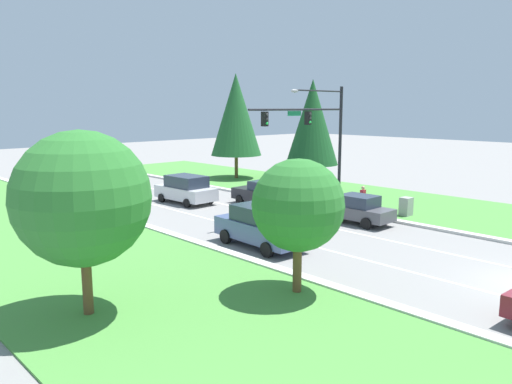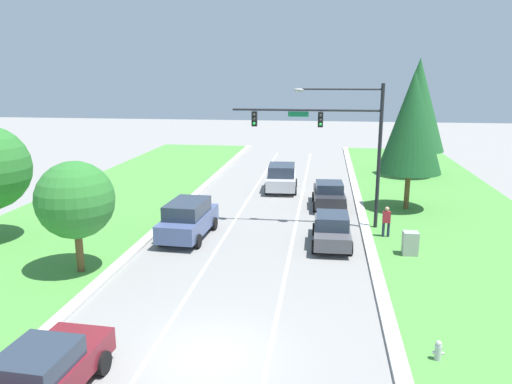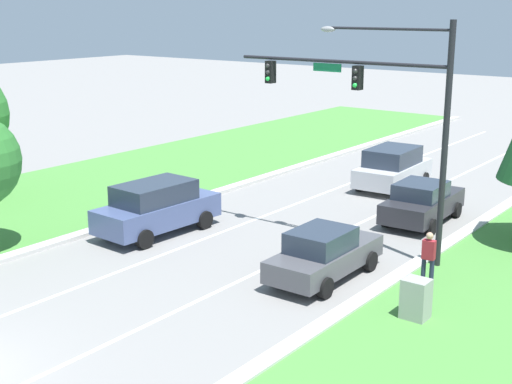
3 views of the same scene
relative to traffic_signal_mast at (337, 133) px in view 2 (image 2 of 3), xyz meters
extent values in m
plane|color=gray|center=(-3.90, -13.88, -5.27)|extent=(160.00, 160.00, 0.00)
cube|color=beige|center=(1.75, -13.88, -5.20)|extent=(0.50, 90.00, 0.15)
cube|color=beige|center=(-9.55, -13.88, -5.20)|extent=(0.50, 90.00, 0.15)
cube|color=white|center=(-5.70, -13.88, -5.27)|extent=(0.14, 81.00, 0.01)
cube|color=white|center=(-2.10, -13.88, -5.27)|extent=(0.14, 81.00, 0.01)
cylinder|color=black|center=(2.31, 0.01, -1.33)|extent=(0.20, 0.20, 7.89)
cylinder|color=black|center=(-1.68, 0.01, 1.20)|extent=(7.97, 0.12, 0.12)
cube|color=#147042|center=(-2.08, 0.01, 0.98)|extent=(1.10, 0.04, 0.28)
cylinder|color=black|center=(0.11, 0.01, 2.30)|extent=(4.38, 0.09, 0.09)
ellipsoid|color=gray|center=(-2.08, 0.01, 2.25)|extent=(0.56, 0.28, 0.20)
cube|color=black|center=(-0.88, 0.01, 0.70)|extent=(0.28, 0.32, 0.80)
sphere|color=#2D2D2D|center=(-0.88, -0.16, 0.93)|extent=(0.16, 0.16, 0.16)
sphere|color=#2D2D2D|center=(-0.88, -0.16, 0.70)|extent=(0.16, 0.16, 0.16)
sphere|color=#23D647|center=(-0.88, -0.16, 0.47)|extent=(0.16, 0.16, 0.16)
cube|color=black|center=(-4.47, 0.01, 0.70)|extent=(0.28, 0.32, 0.80)
sphere|color=#2D2D2D|center=(-4.47, -0.16, 0.93)|extent=(0.16, 0.16, 0.16)
sphere|color=#2D2D2D|center=(-4.47, -0.16, 0.70)|extent=(0.16, 0.16, 0.16)
sphere|color=#23D647|center=(-4.47, -0.16, 0.47)|extent=(0.16, 0.16, 0.16)
cube|color=maroon|center=(-7.64, -16.47, -4.59)|extent=(2.04, 4.36, 0.69)
cube|color=#283342|center=(-7.65, -16.73, -3.98)|extent=(1.74, 2.01, 0.54)
cylinder|color=black|center=(-6.68, -15.19, -4.94)|extent=(0.27, 0.69, 0.68)
cylinder|color=black|center=(-8.47, -15.10, -4.94)|extent=(0.27, 0.69, 0.68)
cube|color=#28282D|center=(-0.25, 4.44, -4.59)|extent=(2.08, 4.55, 0.75)
cube|color=#283342|center=(-0.23, 4.17, -3.92)|extent=(1.78, 2.09, 0.60)
cylinder|color=black|center=(0.60, 5.86, -4.97)|extent=(0.27, 0.63, 0.62)
cylinder|color=black|center=(-1.23, 5.78, -4.97)|extent=(0.27, 0.63, 0.62)
cylinder|color=black|center=(0.73, 3.10, -4.97)|extent=(0.27, 0.63, 0.62)
cylinder|color=black|center=(-1.09, 3.01, -4.97)|extent=(0.27, 0.63, 0.62)
cube|color=silver|center=(-3.68, 8.71, -4.55)|extent=(2.28, 4.72, 0.84)
cube|color=#283342|center=(-3.67, 8.59, -3.74)|extent=(1.98, 2.86, 0.79)
cylinder|color=black|center=(-2.74, 10.19, -4.97)|extent=(0.27, 0.61, 0.60)
cylinder|color=black|center=(-4.75, 10.09, -4.97)|extent=(0.27, 0.61, 0.60)
cylinder|color=black|center=(-2.60, 7.32, -4.97)|extent=(0.27, 0.61, 0.60)
cylinder|color=black|center=(-4.62, 7.23, -4.97)|extent=(0.27, 0.61, 0.60)
cube|color=#475684|center=(-7.54, -2.90, -4.48)|extent=(2.18, 4.99, 0.89)
cube|color=#283342|center=(-7.54, -3.02, -3.67)|extent=(1.89, 3.02, 0.74)
cylinder|color=black|center=(-6.51, -1.43, -4.92)|extent=(0.27, 0.71, 0.70)
cylinder|color=black|center=(-8.42, -1.34, -4.92)|extent=(0.27, 0.71, 0.70)
cylinder|color=black|center=(-6.66, -4.46, -4.92)|extent=(0.27, 0.71, 0.70)
cylinder|color=black|center=(-8.57, -4.37, -4.92)|extent=(0.27, 0.71, 0.70)
cube|color=#4C4C51|center=(-0.13, -3.00, -4.62)|extent=(1.79, 4.53, 0.67)
cube|color=#283342|center=(-0.13, -3.27, -3.95)|extent=(1.59, 2.05, 0.65)
cylinder|color=black|center=(0.70, -1.59, -4.95)|extent=(0.25, 0.65, 0.65)
cylinder|color=black|center=(-1.00, -1.62, -4.95)|extent=(0.25, 0.65, 0.65)
cylinder|color=black|center=(0.74, -4.39, -4.95)|extent=(0.25, 0.65, 0.65)
cylinder|color=black|center=(-0.96, -4.41, -4.95)|extent=(0.25, 0.65, 0.65)
cube|color=#9E9E99|center=(3.49, -4.21, -4.68)|extent=(0.70, 0.60, 1.19)
cylinder|color=#232842|center=(2.55, -1.63, -4.85)|extent=(0.14, 0.14, 0.84)
cylinder|color=#232842|center=(2.81, -1.61, -4.85)|extent=(0.14, 0.14, 0.84)
cube|color=maroon|center=(2.68, -1.62, -4.13)|extent=(0.40, 0.25, 0.60)
sphere|color=tan|center=(2.68, -1.62, -3.69)|extent=(0.22, 0.22, 0.22)
cylinder|color=#B7B7BC|center=(2.90, -13.27, -5.00)|extent=(0.20, 0.20, 0.55)
sphere|color=#B7B7BC|center=(2.90, -13.27, -4.66)|extent=(0.18, 0.18, 0.18)
cylinder|color=#B7B7BC|center=(2.78, -13.27, -4.97)|extent=(0.10, 0.09, 0.09)
cylinder|color=#B7B7BC|center=(3.02, -13.27, -4.97)|extent=(0.10, 0.09, 0.09)
cylinder|color=brown|center=(4.60, 4.31, -4.06)|extent=(0.32, 0.32, 2.42)
cone|color=#194C23|center=(4.60, 4.31, 0.25)|extent=(3.87, 3.87, 6.20)
cylinder|color=brown|center=(-10.85, -8.23, -4.27)|extent=(0.32, 0.32, 2.01)
sphere|color=#2D752D|center=(-10.85, -8.23, -2.04)|extent=(3.27, 3.27, 3.27)
cylinder|color=brown|center=(6.75, 15.28, -4.17)|extent=(0.32, 0.32, 2.22)
cone|color=#1E5628|center=(6.75, 15.28, 0.67)|extent=(4.66, 4.66, 7.45)
camera|label=1|loc=(-23.61, -19.63, 1.33)|focal=35.00mm
camera|label=2|loc=(-0.62, -27.14, 3.04)|focal=35.00mm
camera|label=3|loc=(10.85, -21.04, 3.01)|focal=50.00mm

